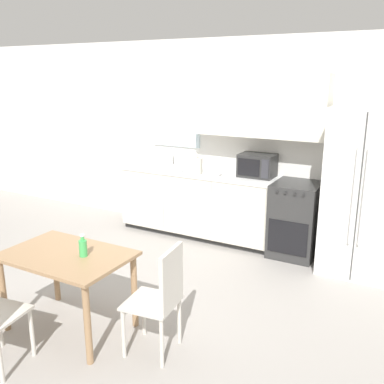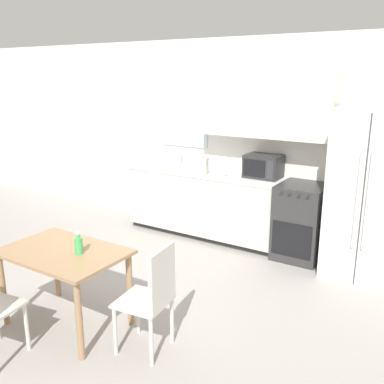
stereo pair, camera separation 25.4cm
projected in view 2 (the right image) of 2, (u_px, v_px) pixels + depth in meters
ground_plane at (129, 295)px, 4.46m from camera, size 12.00×12.00×0.00m
wall_back at (236, 134)px, 5.82m from camera, size 12.00×0.38×2.70m
kitchen_counter at (204, 203)px, 6.01m from camera, size 2.24×0.61×0.93m
oven_range at (301, 222)px, 5.28m from camera, size 0.56×0.64×0.93m
refrigerator at (370, 195)px, 4.70m from camera, size 0.80×0.81×1.89m
kitchen_sink at (174, 166)px, 6.16m from camera, size 0.71×0.38×0.28m
microwave at (263, 166)px, 5.51m from camera, size 0.46×0.34×0.30m
coffee_mug at (223, 172)px, 5.60m from camera, size 0.11×0.08×0.10m
grocery_bag_0 at (200, 165)px, 5.71m from camera, size 0.23×0.21×0.30m
dining_table at (64, 262)px, 3.79m from camera, size 1.09×0.73×0.72m
dining_chair_side at (153, 293)px, 3.41m from camera, size 0.44×0.44×0.93m
drink_bottle at (79, 245)px, 3.69m from camera, size 0.07×0.07×0.20m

